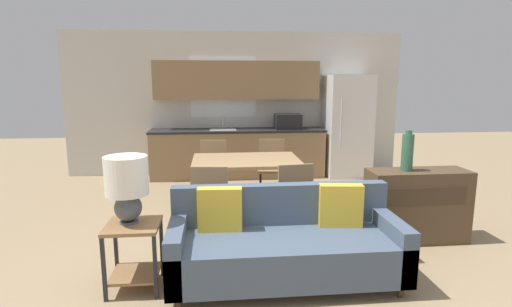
# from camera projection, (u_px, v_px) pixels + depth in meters

# --- Properties ---
(ground_plane) EXTENTS (20.00, 20.00, 0.00)m
(ground_plane) POSITION_uv_depth(u_px,v_px,m) (267.00, 295.00, 3.39)
(ground_plane) COLOR #9E8460
(wall_back) EXTENTS (6.40, 0.07, 2.70)m
(wall_back) POSITION_uv_depth(u_px,v_px,m) (236.00, 104.00, 7.67)
(wall_back) COLOR silver
(wall_back) RESTS_ON ground_plane
(kitchen_counter) EXTENTS (3.24, 0.65, 2.15)m
(kitchen_counter) POSITION_uv_depth(u_px,v_px,m) (239.00, 132.00, 7.47)
(kitchen_counter) COLOR #8E704C
(kitchen_counter) RESTS_ON ground_plane
(refrigerator) EXTENTS (0.81, 0.77, 1.90)m
(refrigerator) POSITION_uv_depth(u_px,v_px,m) (347.00, 126.00, 7.54)
(refrigerator) COLOR white
(refrigerator) RESTS_ON ground_plane
(dining_table) EXTENTS (1.40, 0.99, 0.77)m
(dining_table) POSITION_uv_depth(u_px,v_px,m) (246.00, 164.00, 5.27)
(dining_table) COLOR tan
(dining_table) RESTS_ON ground_plane
(couch) EXTENTS (2.04, 0.80, 0.85)m
(couch) POSITION_uv_depth(u_px,v_px,m) (284.00, 244.00, 3.61)
(couch) COLOR #3D2D1E
(couch) RESTS_ON ground_plane
(side_table) EXTENTS (0.45, 0.45, 0.59)m
(side_table) POSITION_uv_depth(u_px,v_px,m) (134.00, 245.00, 3.45)
(side_table) COLOR olive
(side_table) RESTS_ON ground_plane
(table_lamp) EXTENTS (0.36, 0.36, 0.59)m
(table_lamp) POSITION_uv_depth(u_px,v_px,m) (127.00, 183.00, 3.38)
(table_lamp) COLOR #4C515B
(table_lamp) RESTS_ON side_table
(credenza) EXTENTS (1.12, 0.41, 0.81)m
(credenza) POSITION_uv_depth(u_px,v_px,m) (417.00, 205.00, 4.50)
(credenza) COLOR brown
(credenza) RESTS_ON ground_plane
(vase) EXTENTS (0.13, 0.13, 0.45)m
(vase) POSITION_uv_depth(u_px,v_px,m) (407.00, 152.00, 4.37)
(vase) COLOR #336047
(vase) RESTS_ON credenza
(dining_chair_near_right) EXTENTS (0.47, 0.47, 0.90)m
(dining_chair_near_right) POSITION_uv_depth(u_px,v_px,m) (292.00, 196.00, 4.53)
(dining_chair_near_right) COLOR #997A56
(dining_chair_near_right) RESTS_ON ground_plane
(dining_chair_far_left) EXTENTS (0.45, 0.45, 0.90)m
(dining_chair_far_left) POSITION_uv_depth(u_px,v_px,m) (213.00, 167.00, 6.06)
(dining_chair_far_left) COLOR #997A56
(dining_chair_far_left) RESTS_ON ground_plane
(dining_chair_near_left) EXTENTS (0.47, 0.47, 0.90)m
(dining_chair_near_left) POSITION_uv_depth(u_px,v_px,m) (211.00, 199.00, 4.42)
(dining_chair_near_left) COLOR #997A56
(dining_chair_near_left) RESTS_ON ground_plane
(dining_chair_far_right) EXTENTS (0.47, 0.47, 0.90)m
(dining_chair_far_right) POSITION_uv_depth(u_px,v_px,m) (272.00, 165.00, 6.16)
(dining_chair_far_right) COLOR #997A56
(dining_chair_far_right) RESTS_ON ground_plane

